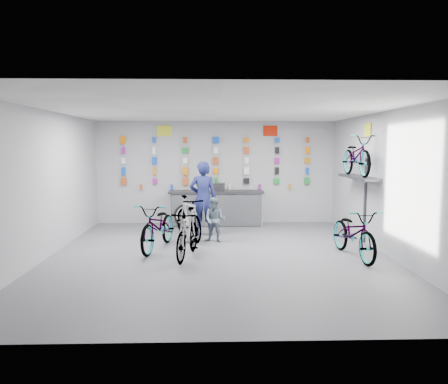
{
  "coord_description": "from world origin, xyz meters",
  "views": [
    {
      "loc": [
        -0.15,
        -8.88,
        2.27
      ],
      "look_at": [
        0.16,
        1.4,
        1.19
      ],
      "focal_mm": 35.0,
      "sensor_mm": 36.0,
      "label": 1
    }
  ],
  "objects_px": {
    "customer": "(215,220)",
    "bike_left": "(159,226)",
    "bike_service": "(189,218)",
    "counter": "(216,209)",
    "bike_center": "(188,234)",
    "bike_right": "(354,233)",
    "clerk": "(203,198)"
  },
  "relations": [
    {
      "from": "counter",
      "to": "bike_center",
      "type": "relative_size",
      "value": 1.61
    },
    {
      "from": "counter",
      "to": "bike_center",
      "type": "bearing_deg",
      "value": -99.69
    },
    {
      "from": "customer",
      "to": "clerk",
      "type": "bearing_deg",
      "value": 127.52
    },
    {
      "from": "counter",
      "to": "bike_right",
      "type": "xyz_separation_m",
      "value": [
        2.77,
        -3.74,
        0.03
      ]
    },
    {
      "from": "bike_right",
      "to": "customer",
      "type": "relative_size",
      "value": 1.83
    },
    {
      "from": "counter",
      "to": "bike_service",
      "type": "height_order",
      "value": "bike_service"
    },
    {
      "from": "bike_service",
      "to": "clerk",
      "type": "relative_size",
      "value": 0.93
    },
    {
      "from": "bike_center",
      "to": "clerk",
      "type": "bearing_deg",
      "value": 94.32
    },
    {
      "from": "bike_left",
      "to": "bike_service",
      "type": "bearing_deg",
      "value": 72.02
    },
    {
      "from": "clerk",
      "to": "customer",
      "type": "xyz_separation_m",
      "value": [
        0.29,
        -0.83,
        -0.42
      ]
    },
    {
      "from": "bike_center",
      "to": "bike_left",
      "type": "bearing_deg",
      "value": 141.98
    },
    {
      "from": "counter",
      "to": "bike_service",
      "type": "xyz_separation_m",
      "value": [
        -0.7,
        -1.86,
        0.04
      ]
    },
    {
      "from": "counter",
      "to": "customer",
      "type": "bearing_deg",
      "value": -91.54
    },
    {
      "from": "bike_service",
      "to": "customer",
      "type": "bearing_deg",
      "value": -50.49
    },
    {
      "from": "bike_right",
      "to": "bike_service",
      "type": "bearing_deg",
      "value": 145.15
    },
    {
      "from": "bike_right",
      "to": "clerk",
      "type": "relative_size",
      "value": 1.03
    },
    {
      "from": "counter",
      "to": "bike_center",
      "type": "distance_m",
      "value": 3.74
    },
    {
      "from": "customer",
      "to": "bike_left",
      "type": "bearing_deg",
      "value": -133.11
    },
    {
      "from": "bike_left",
      "to": "bike_center",
      "type": "xyz_separation_m",
      "value": [
        0.68,
        -0.79,
        -0.02
      ]
    },
    {
      "from": "bike_center",
      "to": "bike_service",
      "type": "relative_size",
      "value": 0.95
    },
    {
      "from": "bike_right",
      "to": "bike_service",
      "type": "xyz_separation_m",
      "value": [
        -3.47,
        1.88,
        0.02
      ]
    },
    {
      "from": "bike_left",
      "to": "bike_right",
      "type": "bearing_deg",
      "value": 0.7
    },
    {
      "from": "bike_service",
      "to": "bike_left",
      "type": "bearing_deg",
      "value": -142.23
    },
    {
      "from": "bike_center",
      "to": "customer",
      "type": "xyz_separation_m",
      "value": [
        0.57,
        1.48,
        0.03
      ]
    },
    {
      "from": "bike_service",
      "to": "counter",
      "type": "bearing_deg",
      "value": 47.45
    },
    {
      "from": "bike_right",
      "to": "customer",
      "type": "height_order",
      "value": "customer"
    },
    {
      "from": "bike_center",
      "to": "bike_right",
      "type": "bearing_deg",
      "value": 10.27
    },
    {
      "from": "bike_left",
      "to": "customer",
      "type": "xyz_separation_m",
      "value": [
        1.25,
        0.69,
        0.01
      ]
    },
    {
      "from": "bike_service",
      "to": "customer",
      "type": "xyz_separation_m",
      "value": [
        0.64,
        -0.35,
        0.0
      ]
    },
    {
      "from": "bike_left",
      "to": "bike_center",
      "type": "relative_size",
      "value": 1.18
    },
    {
      "from": "bike_center",
      "to": "customer",
      "type": "distance_m",
      "value": 1.58
    },
    {
      "from": "bike_center",
      "to": "bike_right",
      "type": "height_order",
      "value": "bike_right"
    }
  ]
}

